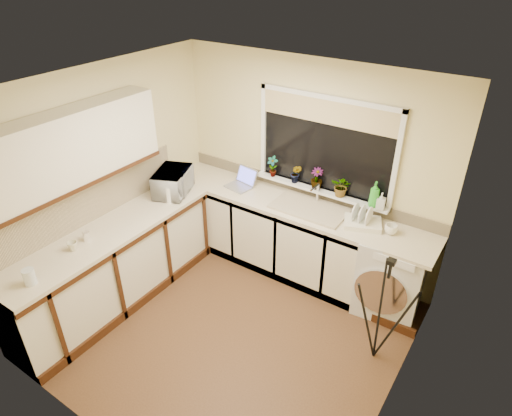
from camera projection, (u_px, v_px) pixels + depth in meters
The scene contains 34 objects.
floor at pixel (232, 329), 4.57m from camera, with size 3.20×3.20×0.00m, color brown.
ceiling at pixel (222, 92), 3.31m from camera, with size 3.20×3.20×0.00m, color white.
wall_back at pixel (308, 168), 5.01m from camera, with size 3.20×3.20×0.00m, color beige.
wall_front at pixel (88, 336), 2.87m from camera, with size 3.20×3.20×0.00m, color beige.
wall_left at pixel (107, 183), 4.71m from camera, with size 3.00×3.00×0.00m, color beige.
wall_right at pixel (407, 298), 3.17m from camera, with size 3.00×3.00×0.00m, color beige.
base_cabinet_back at pixel (268, 230), 5.36m from camera, with size 2.55×0.60×0.86m, color silver.
base_cabinet_left at pixel (116, 267), 4.75m from camera, with size 0.54×2.40×0.86m, color silver.
worktop_back at pixel (293, 206), 4.97m from camera, with size 3.20×0.60×0.04m, color beige.
worktop_left at pixel (109, 232), 4.52m from camera, with size 0.60×2.40×0.04m, color beige.
upper_cabinet at pixel (68, 150), 4.01m from camera, with size 0.28×1.90×0.70m, color silver.
splashback_left at pixel (86, 203), 4.54m from camera, with size 0.02×2.40×0.45m, color beige.
splashback_back at pixel (306, 189), 5.13m from camera, with size 3.20×0.02×0.14m, color beige.
window_glass at pixel (326, 146), 4.74m from camera, with size 1.50×0.02×1.00m, color black.
window_blind at pixel (327, 112), 4.53m from camera, with size 1.50×0.02×0.25m, color tan.
windowsill at pixel (320, 190), 4.96m from camera, with size 1.60×0.14×0.03m, color white.
sink at pixel (309, 208), 4.86m from camera, with size 0.82×0.46×0.03m, color tan.
faucet at pixel (318, 193), 4.94m from camera, with size 0.03×0.03×0.24m, color silver.
washing_machine at pixel (392, 273), 4.63m from camera, with size 0.63×0.61×0.90m, color silver.
laptop at pixel (242, 182), 5.32m from camera, with size 0.34×0.34×0.21m.
kettle at pixel (171, 193), 4.99m from camera, with size 0.14×0.14×0.19m, color white.
dish_rack at pixel (363, 223), 4.58m from camera, with size 0.37×0.28×0.06m, color silver.
tripod at pixel (382, 311), 3.98m from camera, with size 0.56×0.56×1.15m, color black, non-canonical shape.
glass_jug at pixel (29, 277), 3.77m from camera, with size 0.10×0.10×0.15m, color silver.
steel_jar at pixel (86, 236), 4.33m from camera, with size 0.07×0.07×0.10m, color white.
microwave at pixel (173, 182), 5.12m from camera, with size 0.51×0.35×0.28m, color silver.
plant_a at pixel (273, 166), 5.17m from camera, with size 0.13×0.09×0.25m, color #999999.
plant_b at pixel (296, 174), 5.04m from camera, with size 0.12×0.10×0.22m, color #999999.
plant_c at pixel (317, 178), 4.92m from camera, with size 0.13×0.13×0.24m, color #999999.
plant_d at pixel (342, 186), 4.76m from camera, with size 0.21×0.18×0.24m, color #999999.
soap_bottle_green at pixel (375, 194), 4.56m from camera, with size 0.11×0.11×0.28m, color green.
soap_bottle_clear at pixel (381, 201), 4.54m from camera, with size 0.08×0.08×0.18m, color #999999.
cup_back at pixel (391, 229), 4.44m from camera, with size 0.13×0.13×0.10m, color white.
cup_left at pixel (73, 246), 4.20m from camera, with size 0.10×0.10×0.09m, color beige.
Camera 1 is at (2.04, -2.60, 3.40)m, focal length 31.26 mm.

